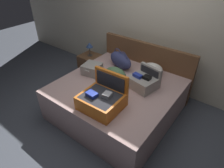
# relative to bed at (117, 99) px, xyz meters

# --- Properties ---
(ground_plane) EXTENTS (12.00, 12.00, 0.00)m
(ground_plane) POSITION_rel_bed_xyz_m (0.00, -0.40, -0.29)
(ground_plane) COLOR #4C515B
(back_wall) EXTENTS (8.00, 0.10, 2.60)m
(back_wall) POSITION_rel_bed_xyz_m (0.00, 1.25, 1.01)
(back_wall) COLOR beige
(back_wall) RESTS_ON ground
(bed) EXTENTS (1.82, 1.79, 0.57)m
(bed) POSITION_rel_bed_xyz_m (0.00, 0.00, 0.00)
(bed) COLOR #BC9993
(bed) RESTS_ON ground
(headboard) EXTENTS (1.86, 0.08, 0.99)m
(headboard) POSITION_rel_bed_xyz_m (0.00, 0.94, 0.21)
(headboard) COLOR brown
(headboard) RESTS_ON ground
(hard_case_large) EXTENTS (0.56, 0.52, 0.46)m
(hard_case_large) POSITION_rel_bed_xyz_m (0.14, -0.55, 0.42)
(hard_case_large) COLOR #D16619
(hard_case_large) RESTS_ON bed
(hard_case_medium) EXTENTS (0.47, 0.45, 0.32)m
(hard_case_medium) POSITION_rel_bed_xyz_m (0.36, 0.22, 0.40)
(hard_case_medium) COLOR gray
(hard_case_medium) RESTS_ON bed
(hard_case_small) EXTENTS (0.35, 0.35, 0.18)m
(hard_case_small) POSITION_rel_bed_xyz_m (-0.58, 0.04, 0.37)
(hard_case_small) COLOR gray
(hard_case_small) RESTS_ON bed
(duffel_bag) EXTENTS (0.60, 0.40, 0.34)m
(duffel_bag) POSITION_rel_bed_xyz_m (-0.31, 0.53, 0.43)
(duffel_bag) COLOR navy
(duffel_bag) RESTS_ON bed
(pillow_near_headboard) EXTENTS (0.42, 0.35, 0.20)m
(pillow_near_headboard) POSITION_rel_bed_xyz_m (0.27, 0.66, 0.38)
(pillow_near_headboard) COLOR white
(pillow_near_headboard) RESTS_ON bed
(pillow_center_head) EXTENTS (0.40, 0.27, 0.21)m
(pillow_center_head) POSITION_rel_bed_xyz_m (-0.13, 0.14, 0.39)
(pillow_center_head) COLOR #4C724C
(pillow_center_head) RESTS_ON bed
(nightstand) EXTENTS (0.44, 0.40, 0.51)m
(nightstand) POSITION_rel_bed_xyz_m (-1.19, 0.65, -0.03)
(nightstand) COLOR brown
(nightstand) RESTS_ON ground
(table_lamp) EXTENTS (0.15, 0.15, 0.30)m
(table_lamp) POSITION_rel_bed_xyz_m (-1.19, 0.65, 0.45)
(table_lamp) COLOR #3F3833
(table_lamp) RESTS_ON nightstand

